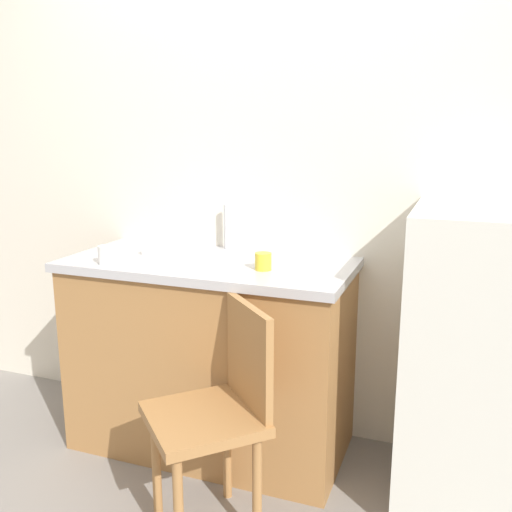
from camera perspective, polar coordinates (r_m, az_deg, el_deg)
back_wall at (r=2.82m, az=0.81°, el=8.05°), size 4.80×0.10×2.58m
cabinet_base at (r=2.76m, az=-4.57°, el=-10.24°), size 1.28×0.60×0.89m
countertop at (r=2.62m, az=-4.76°, el=-0.83°), size 1.32×0.64×0.04m
faucet at (r=2.82m, az=-3.00°, el=2.93°), size 0.02×0.02×0.22m
refrigerator at (r=2.46m, az=21.86°, el=-9.94°), size 0.60×0.64×1.23m
chair at (r=2.20m, az=-3.75°, el=-15.08°), size 0.57×0.57×0.89m
dish_tray at (r=2.76m, az=-7.88°, el=0.77°), size 0.28×0.20×0.05m
cup_white at (r=2.61m, az=-14.94°, el=0.12°), size 0.06×0.06×0.08m
cup_yellow at (r=2.42m, az=0.73°, el=-0.54°), size 0.07×0.07×0.07m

